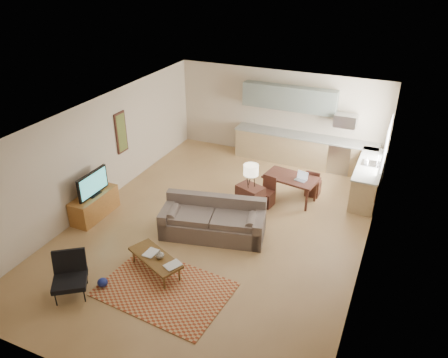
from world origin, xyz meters
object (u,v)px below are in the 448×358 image
at_px(sofa, 213,219).
at_px(dining_table, 290,188).
at_px(console_table, 250,200).
at_px(tv_credenza, 95,205).
at_px(armchair, 69,277).
at_px(coffee_table, 156,264).

relative_size(sofa, dining_table, 1.82).
bearing_deg(console_table, tv_credenza, -133.51).
bearing_deg(dining_table, sofa, -108.28).
bearing_deg(tv_credenza, armchair, -60.52).
bearing_deg(coffee_table, armchair, -108.36).
bearing_deg(console_table, coffee_table, -87.62).
relative_size(sofa, coffee_table, 1.93).
xyz_separation_m(sofa, tv_credenza, (-2.98, -0.43, -0.12)).
relative_size(sofa, tv_credenza, 1.86).
distance_m(armchair, console_table, 4.56).
bearing_deg(sofa, armchair, -132.48).
bearing_deg(armchair, coffee_table, 12.22).
height_order(sofa, tv_credenza, sofa).
bearing_deg(console_table, armchair, -96.16).
relative_size(sofa, console_table, 3.27).
relative_size(coffee_table, console_table, 1.70).
height_order(coffee_table, armchair, armchair).
bearing_deg(dining_table, tv_credenza, -138.11).
bearing_deg(armchair, dining_table, 26.07).
distance_m(sofa, console_table, 1.31).
relative_size(coffee_table, tv_credenza, 0.96).
distance_m(sofa, dining_table, 2.52).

